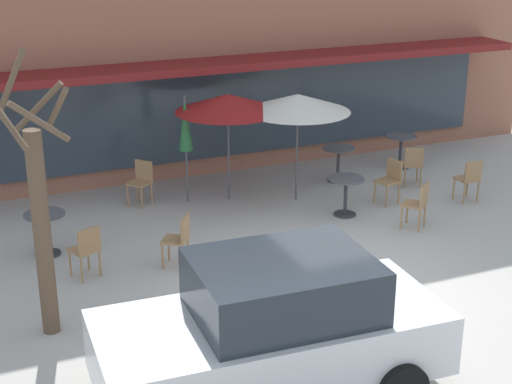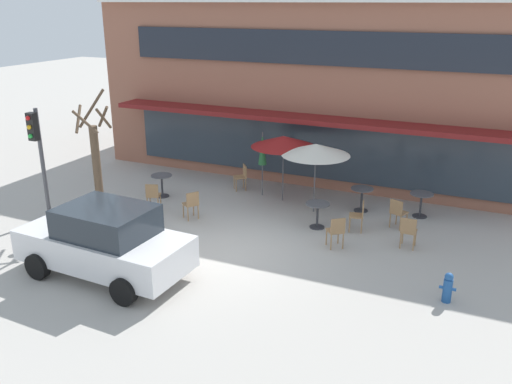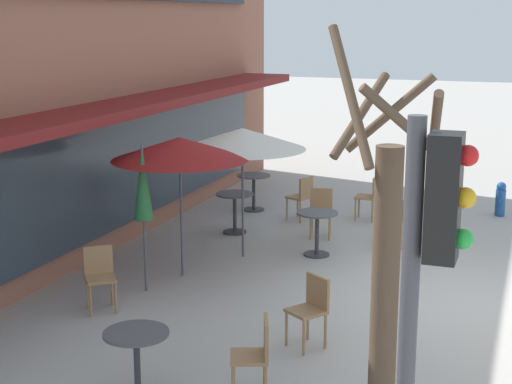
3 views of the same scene
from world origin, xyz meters
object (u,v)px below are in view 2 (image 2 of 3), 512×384
object	(u,v)px
cafe_table_by_tree	(421,201)
traffic_light_pole	(38,147)
parked_sedan	(105,241)
fire_hydrant	(448,287)
cafe_chair_1	(359,214)
cafe_chair_3	(191,203)
cafe_chair_0	(409,230)
cafe_chair_2	(153,194)
patio_umbrella_green_folded	(316,150)
patio_umbrella_corner_open	(262,149)
cafe_table_mid_patio	(362,196)
cafe_chair_5	(242,175)
cafe_chair_6	(398,211)
street_tree	(97,166)
patio_umbrella_cream_folded	(283,141)
cafe_chair_4	(336,230)
cafe_table_near_wall	(318,211)
cafe_table_streetside	(162,182)

from	to	relation	value
cafe_table_by_tree	traffic_light_pole	xyz separation A→B (m)	(-10.22, -4.92, 1.78)
parked_sedan	fire_hydrant	world-z (taller)	parked_sedan
cafe_table_by_tree	cafe_chair_1	bearing A→B (deg)	-128.08
cafe_table_by_tree	cafe_chair_3	xyz separation A→B (m)	(-6.28, -3.06, 0.01)
cafe_chair_0	cafe_chair_2	distance (m)	7.82
patio_umbrella_green_folded	patio_umbrella_corner_open	distance (m)	2.25
cafe_table_mid_patio	fire_hydrant	size ratio (longest dim) A/B	1.08
cafe_chair_0	cafe_chair_3	world-z (taller)	same
cafe_table_mid_patio	parked_sedan	bearing A→B (deg)	-124.38
cafe_chair_0	cafe_chair_5	xyz separation A→B (m)	(-6.11, 2.48, 0.00)
cafe_chair_1	traffic_light_pole	distance (m)	9.46
cafe_chair_0	cafe_chair_1	xyz separation A→B (m)	(-1.49, 0.59, 0.00)
cafe_chair_6	fire_hydrant	bearing A→B (deg)	-64.33
cafe_chair_0	parked_sedan	size ratio (longest dim) A/B	0.21
fire_hydrant	cafe_chair_0	bearing A→B (deg)	117.31
street_tree	patio_umbrella_cream_folded	bearing A→B (deg)	43.02
cafe_chair_1	cafe_chair_2	xyz separation A→B (m)	(-6.32, -1.04, 0.00)
cafe_chair_2	cafe_chair_4	distance (m)	6.06
patio_umbrella_cream_folded	cafe_chair_2	size ratio (longest dim) A/B	2.47
cafe_chair_0	traffic_light_pole	xyz separation A→B (m)	(-10.25, -2.47, 1.77)
cafe_chair_3	street_tree	xyz separation A→B (m)	(-2.33, -1.31, 1.22)
fire_hydrant	cafe_chair_3	bearing A→B (deg)	166.42
cafe_table_mid_patio	cafe_chair_4	size ratio (longest dim) A/B	0.85
cafe_chair_1	parked_sedan	size ratio (longest dim) A/B	0.21
patio_umbrella_corner_open	cafe_chair_4	bearing A→B (deg)	-41.05
cafe_chair_3	cafe_chair_0	bearing A→B (deg)	5.51
traffic_light_pole	cafe_table_near_wall	bearing A→B (deg)	20.32
cafe_table_streetside	cafe_chair_0	size ratio (longest dim) A/B	0.85
fire_hydrant	cafe_table_near_wall	bearing A→B (deg)	144.54
cafe_chair_3	parked_sedan	world-z (taller)	parked_sedan
cafe_table_by_tree	patio_umbrella_cream_folded	world-z (taller)	patio_umbrella_cream_folded
fire_hydrant	cafe_table_streetside	bearing A→B (deg)	161.58
cafe_table_streetside	cafe_chair_5	xyz separation A→B (m)	(2.15, 1.75, 0.01)
cafe_table_by_tree	cafe_chair_2	distance (m)	8.30
cafe_table_by_tree	street_tree	distance (m)	9.73
cafe_chair_2	parked_sedan	size ratio (longest dim) A/B	0.21
cafe_chair_3	cafe_chair_5	world-z (taller)	same
street_tree	cafe_chair_1	bearing A→B (deg)	19.35
cafe_table_near_wall	cafe_chair_4	size ratio (longest dim) A/B	0.85
cafe_chair_6	patio_umbrella_corner_open	bearing A→B (deg)	168.13
cafe_table_by_tree	patio_umbrella_green_folded	size ratio (longest dim) A/B	0.35
patio_umbrella_corner_open	street_tree	world-z (taller)	street_tree
cafe_table_streetside	cafe_chair_3	xyz separation A→B (m)	(1.95, -1.34, 0.01)
cafe_table_streetside	patio_umbrella_corner_open	world-z (taller)	patio_umbrella_corner_open
cafe_table_near_wall	street_tree	xyz separation A→B (m)	(-5.99, -2.26, 1.23)
cafe_chair_3	cafe_chair_1	bearing A→B (deg)	13.99
parked_sedan	fire_hydrant	xyz separation A→B (m)	(7.62, 2.06, -0.53)
cafe_table_by_tree	patio_umbrella_corner_open	size ratio (longest dim) A/B	0.35
cafe_table_near_wall	cafe_table_streetside	xyz separation A→B (m)	(-5.62, 0.39, 0.00)
street_tree	traffic_light_pole	world-z (taller)	street_tree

